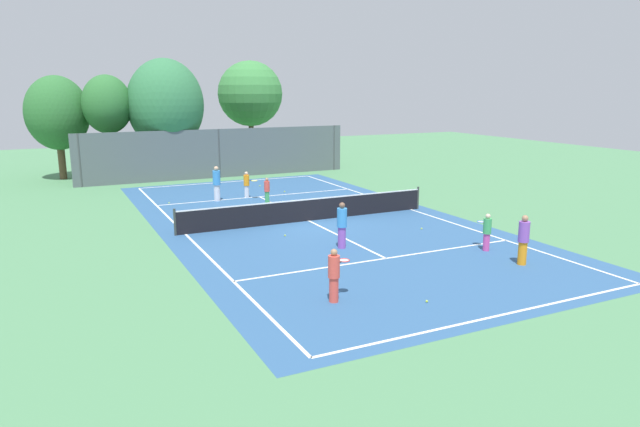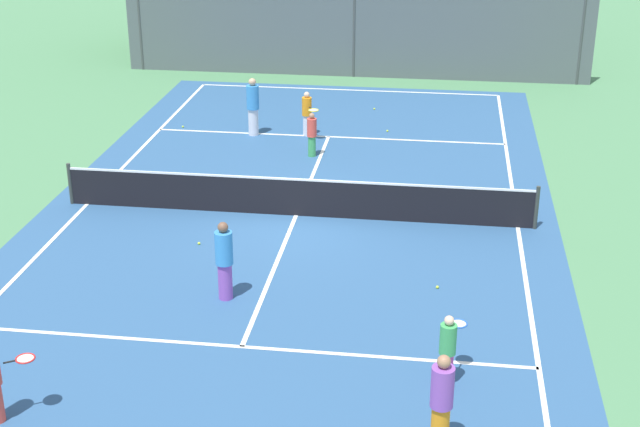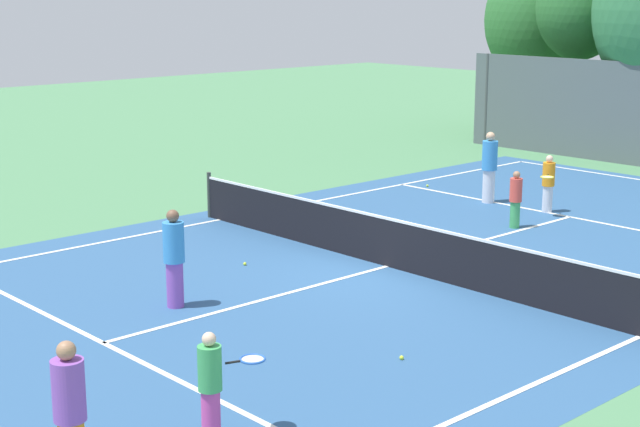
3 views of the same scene
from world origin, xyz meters
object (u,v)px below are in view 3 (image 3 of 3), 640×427
player_4 (70,413)px  player_2 (174,258)px  player_1 (548,183)px  player_3 (212,384)px  tennis_ball_3 (402,358)px  player_5 (516,199)px  tennis_ball_1 (245,264)px  player_0 (489,167)px  tennis_ball_5 (427,186)px

player_4 → player_2: bearing=135.4°
player_1 → player_3: 14.29m
player_2 → tennis_ball_3: player_2 is taller
player_5 → tennis_ball_1: (-1.72, -6.55, -0.65)m
player_1 → player_5: bearing=-77.3°
player_2 → tennis_ball_1: (-1.24, 2.50, -0.85)m
player_5 → tennis_ball_1: player_5 is taller
player_1 → player_3: player_1 is taller
player_4 → player_5: bearing=106.5°
player_0 → player_3: 14.79m
player_1 → player_5: size_ratio=1.07×
tennis_ball_3 → tennis_ball_5: size_ratio=1.00×
player_3 → player_0: bearing=114.9°
tennis_ball_3 → player_1: bearing=113.4°
tennis_ball_3 → tennis_ball_5: same height
player_5 → tennis_ball_5: size_ratio=20.12×
player_2 → tennis_ball_1: player_2 is taller
player_0 → tennis_ball_1: bearing=-87.2°
player_3 → player_5: 12.34m
tennis_ball_3 → player_0: bearing=121.5°
player_3 → player_5: (-4.09, 11.65, -0.03)m
player_5 → player_3: bearing=-70.7°
player_1 → player_4: player_4 is taller
player_2 → tennis_ball_5: player_2 is taller
player_4 → tennis_ball_5: size_ratio=25.72×
player_0 → player_1: (1.70, 0.15, -0.20)m
player_0 → player_5: player_0 is taller
player_4 → player_3: bearing=87.3°
player_0 → player_3: bearing=-65.1°
player_4 → tennis_ball_5: player_4 is taller
player_2 → tennis_ball_1: size_ratio=26.10×
tennis_ball_1 → tennis_ball_5: bearing=108.0°
player_2 → tennis_ball_5: bearing=109.9°
tennis_ball_5 → player_1: bearing=-3.7°
player_3 → tennis_ball_1: (-5.81, 5.10, -0.68)m
player_0 → player_4: bearing=-68.1°
player_5 → tennis_ball_5: player_5 is taller
player_2 → player_4: 6.30m
tennis_ball_1 → player_5: bearing=75.3°
player_3 → player_5: player_3 is taller
tennis_ball_3 → player_5: bearing=115.7°
player_1 → player_3: (4.52, -13.56, -0.02)m
player_3 → player_4: player_4 is taller
player_3 → tennis_ball_3: 3.70m
player_1 → player_2: size_ratio=0.83×
player_0 → tennis_ball_3: size_ratio=27.82×
player_2 → tennis_ball_3: (4.35, 1.03, -0.85)m
player_5 → tennis_ball_1: 6.81m
player_3 → player_4: size_ratio=0.81×
player_0 → player_2: player_0 is taller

